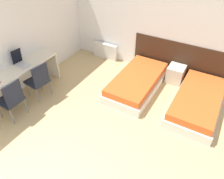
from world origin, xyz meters
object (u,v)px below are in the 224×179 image
(chair_near_laptop, at_px, (38,80))
(laptop, at_px, (20,62))
(bed_near_door, at_px, (197,102))
(bed_near_window, at_px, (137,82))
(nightstand, at_px, (176,74))
(chair_near_notebook, at_px, (11,98))

(chair_near_laptop, height_order, laptop, laptop)
(bed_near_door, bearing_deg, bed_near_window, 180.00)
(bed_near_door, distance_m, nightstand, 1.05)
(bed_near_window, relative_size, laptop, 5.33)
(bed_near_window, relative_size, nightstand, 4.34)
(bed_near_window, distance_m, nightstand, 1.05)
(nightstand, height_order, laptop, laptop)
(nightstand, height_order, chair_near_laptop, chair_near_laptop)
(bed_near_door, bearing_deg, laptop, -158.94)
(bed_near_window, bearing_deg, chair_near_notebook, -129.59)
(chair_near_notebook, bearing_deg, chair_near_laptop, 90.40)
(bed_near_door, distance_m, chair_near_notebook, 3.95)
(bed_near_window, distance_m, bed_near_door, 1.47)
(chair_near_laptop, bearing_deg, nightstand, 47.86)
(bed_near_window, distance_m, chair_near_laptop, 2.33)
(chair_near_laptop, bearing_deg, bed_near_door, 30.78)
(laptop, bearing_deg, bed_near_door, 26.58)
(nightstand, bearing_deg, bed_near_door, -45.88)
(chair_near_notebook, xyz_separation_m, laptop, (-0.46, 0.75, 0.33))
(bed_near_window, height_order, nightstand, nightstand)
(laptop, bearing_deg, bed_near_window, 37.89)
(chair_near_laptop, xyz_separation_m, laptop, (-0.46, -0.00, 0.33))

